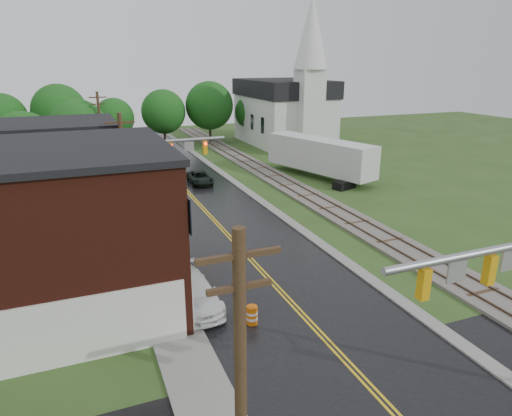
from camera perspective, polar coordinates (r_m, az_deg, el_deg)
main_road at (r=40.91m, az=-7.28°, el=0.61°), size 10.00×90.00×0.02m
curb_right at (r=47.01m, az=-2.48°, el=3.04°), size 0.80×70.00×0.12m
sidewalk_left at (r=35.20m, az=-14.96°, el=-2.78°), size 2.40×50.00×0.12m
brick_building at (r=24.39m, az=-27.36°, el=-3.17°), size 14.30×10.30×8.30m
yellow_house at (r=35.06m, az=-23.38°, el=1.75°), size 8.00×7.00×6.40m
darkred_building at (r=44.01m, az=-21.82°, el=3.67°), size 7.00×6.00×4.40m
church at (r=68.64m, az=3.90°, el=12.70°), size 10.40×18.40×20.00m
railroad at (r=48.64m, az=2.65°, el=3.68°), size 3.20×80.00×0.30m
traffic_signal_near at (r=17.87m, az=28.53°, el=-7.93°), size 7.34×0.30×7.20m
traffic_signal_far at (r=36.12m, az=-11.71°, el=6.22°), size 7.34×0.43×7.20m
utility_pole_a at (r=11.16m, az=-1.90°, el=-23.53°), size 1.80×0.28×9.00m
utility_pole_b at (r=30.90m, az=-16.03°, el=3.44°), size 1.80×0.28×9.00m
utility_pole_c at (r=52.47m, az=-18.80°, el=8.95°), size 1.80×0.28×9.00m
tree_left_c at (r=48.56m, az=-26.78°, el=7.07°), size 6.00×6.00×7.65m
tree_left_e at (r=54.27m, az=-21.12°, el=9.07°), size 6.40×6.40×8.16m
suv_dark at (r=47.17m, az=-7.02°, el=3.75°), size 2.21×4.54×1.24m
pickup_white at (r=24.03m, az=-7.84°, el=-10.40°), size 2.30×5.29×1.51m
semi_trailer at (r=49.54m, az=8.02°, el=6.56°), size 6.78×13.66×4.15m
construction_barrel at (r=22.43m, az=-0.51°, el=-13.26°), size 0.57×0.57×0.95m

